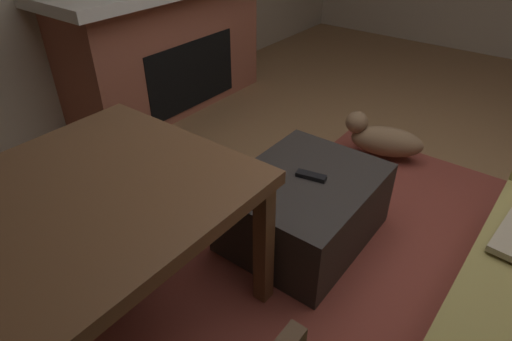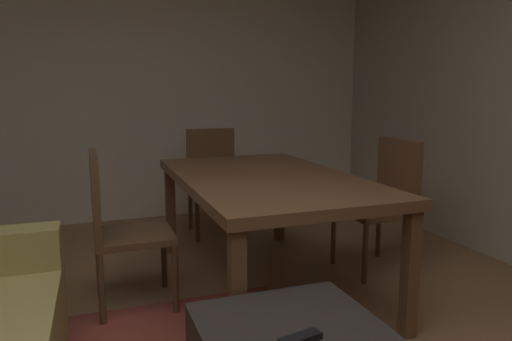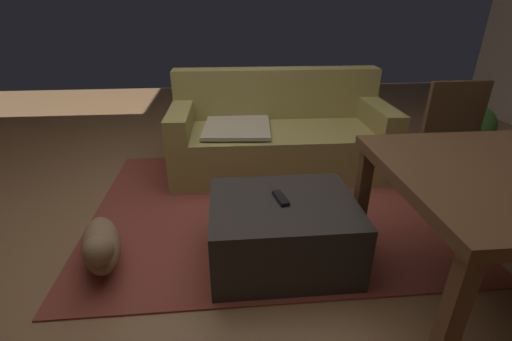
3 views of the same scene
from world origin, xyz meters
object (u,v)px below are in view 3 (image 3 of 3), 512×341
object	(u,v)px
small_dog	(101,245)
ottoman_coffee_table	(282,231)
couch	(278,136)
potted_plant	(476,128)
dining_chair_north	(458,141)
tv_remote	(281,198)

from	to	relation	value
small_dog	ottoman_coffee_table	bearing A→B (deg)	-0.20
couch	ottoman_coffee_table	distance (m)	1.34
potted_plant	small_dog	size ratio (longest dim) A/B	0.85
dining_chair_north	small_dog	size ratio (longest dim) A/B	1.63
potted_plant	ottoman_coffee_table	bearing A→B (deg)	-145.90
dining_chair_north	small_dog	xyz separation A→B (m)	(-2.40, -0.53, -0.35)
dining_chair_north	couch	bearing A→B (deg)	146.32
potted_plant	small_dog	distance (m)	3.59
dining_chair_north	small_dog	bearing A→B (deg)	-167.46
potted_plant	couch	bearing A→B (deg)	-175.11
tv_remote	ottoman_coffee_table	bearing A→B (deg)	-65.87
tv_remote	dining_chair_north	bearing A→B (deg)	9.01
ottoman_coffee_table	dining_chair_north	world-z (taller)	dining_chair_north
couch	ottoman_coffee_table	size ratio (longest dim) A/B	2.30
potted_plant	small_dog	world-z (taller)	potted_plant
couch	potted_plant	world-z (taller)	couch
ottoman_coffee_table	small_dog	size ratio (longest dim) A/B	1.46
dining_chair_north	potted_plant	distance (m)	1.32
small_dog	couch	bearing A→B (deg)	47.34
ottoman_coffee_table	potted_plant	world-z (taller)	potted_plant
ottoman_coffee_table	tv_remote	world-z (taller)	tv_remote
couch	tv_remote	size ratio (longest dim) A/B	11.99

